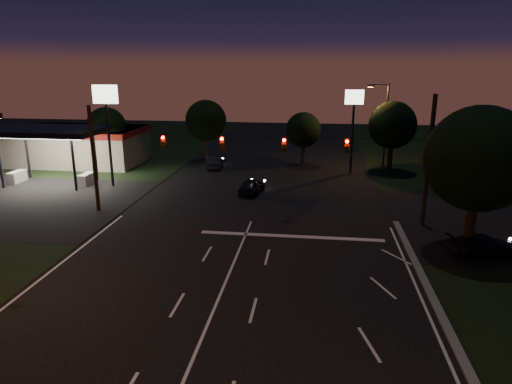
% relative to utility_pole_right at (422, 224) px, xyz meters
% --- Properties ---
extents(ground, '(140.00, 140.00, 0.00)m').
position_rel_utility_pole_right_xyz_m(ground, '(-12.00, -15.00, 0.00)').
color(ground, black).
rests_on(ground, ground).
extents(cross_street_left, '(20.00, 16.00, 0.02)m').
position_rel_utility_pole_right_xyz_m(cross_street_left, '(-32.00, 1.00, 0.00)').
color(cross_street_left, black).
rests_on(cross_street_left, ground).
extents(stop_bar, '(12.00, 0.50, 0.01)m').
position_rel_utility_pole_right_xyz_m(stop_bar, '(-9.00, -3.50, 0.01)').
color(stop_bar, silver).
rests_on(stop_bar, ground).
extents(utility_pole_right, '(0.30, 0.30, 9.00)m').
position_rel_utility_pole_right_xyz_m(utility_pole_right, '(0.00, 0.00, 0.00)').
color(utility_pole_right, black).
rests_on(utility_pole_right, ground).
extents(utility_pole_left, '(0.28, 0.28, 8.00)m').
position_rel_utility_pole_right_xyz_m(utility_pole_left, '(-24.00, 0.00, 0.00)').
color(utility_pole_left, black).
rests_on(utility_pole_left, ground).
extents(signal_span, '(24.00, 0.40, 1.56)m').
position_rel_utility_pole_right_xyz_m(signal_span, '(-12.00, -0.04, 5.50)').
color(signal_span, black).
rests_on(signal_span, ground).
extents(gas_station, '(14.20, 16.10, 5.25)m').
position_rel_utility_pole_right_xyz_m(gas_station, '(-33.86, 15.39, 2.38)').
color(gas_station, gray).
rests_on(gas_station, ground).
extents(pole_sign_left_near, '(2.20, 0.30, 9.10)m').
position_rel_utility_pole_right_xyz_m(pole_sign_left_near, '(-26.00, 7.00, 6.98)').
color(pole_sign_left_near, black).
rests_on(pole_sign_left_near, ground).
extents(pole_sign_right, '(1.80, 0.30, 8.40)m').
position_rel_utility_pole_right_xyz_m(pole_sign_right, '(-4.00, 15.00, 6.24)').
color(pole_sign_right, black).
rests_on(pole_sign_right, ground).
extents(street_light_right_far, '(2.20, 0.35, 9.00)m').
position_rel_utility_pole_right_xyz_m(street_light_right_far, '(-0.76, 17.00, 5.24)').
color(street_light_right_far, black).
rests_on(street_light_right_far, ground).
extents(tree_right_near, '(6.00, 6.00, 8.76)m').
position_rel_utility_pole_right_xyz_m(tree_right_near, '(1.53, -4.83, 5.68)').
color(tree_right_near, black).
rests_on(tree_right_near, ground).
extents(tree_far_a, '(4.20, 4.20, 6.42)m').
position_rel_utility_pole_right_xyz_m(tree_far_a, '(-29.98, 15.12, 4.26)').
color(tree_far_a, black).
rests_on(tree_far_a, ground).
extents(tree_far_b, '(4.60, 4.60, 6.98)m').
position_rel_utility_pole_right_xyz_m(tree_far_b, '(-19.98, 19.13, 4.61)').
color(tree_far_b, black).
rests_on(tree_far_b, ground).
extents(tree_far_c, '(3.80, 3.80, 5.86)m').
position_rel_utility_pole_right_xyz_m(tree_far_c, '(-8.98, 18.10, 3.90)').
color(tree_far_c, black).
rests_on(tree_far_c, ground).
extents(tree_far_d, '(4.80, 4.80, 7.30)m').
position_rel_utility_pole_right_xyz_m(tree_far_d, '(0.02, 16.13, 4.83)').
color(tree_far_d, black).
rests_on(tree_far_d, ground).
extents(tree_far_e, '(4.00, 4.00, 6.18)m').
position_rel_utility_pole_right_xyz_m(tree_far_e, '(8.02, 14.11, 4.11)').
color(tree_far_e, black).
rests_on(tree_far_e, ground).
extents(car_oncoming_a, '(2.18, 4.11, 1.33)m').
position_rel_utility_pole_right_xyz_m(car_oncoming_a, '(-13.00, 6.30, 0.67)').
color(car_oncoming_a, black).
rests_on(car_oncoming_a, ground).
extents(car_oncoming_b, '(1.66, 3.93, 1.26)m').
position_rel_utility_pole_right_xyz_m(car_oncoming_b, '(-18.27, 15.41, 0.63)').
color(car_oncoming_b, black).
rests_on(car_oncoming_b, ground).
extents(car_cross, '(4.49, 2.54, 1.23)m').
position_rel_utility_pole_right_xyz_m(car_cross, '(2.41, -5.00, 0.61)').
color(car_cross, black).
rests_on(car_cross, ground).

